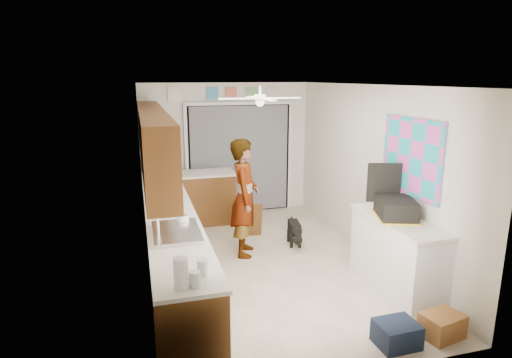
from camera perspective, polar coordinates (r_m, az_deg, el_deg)
floor at (r=6.25m, az=1.01°, el=-11.14°), size 5.00×5.00×0.00m
ceiling at (r=5.68m, az=1.11°, el=12.42°), size 5.00×5.00×0.00m
wall_back at (r=8.22m, az=-3.96°, el=3.97°), size 3.20×0.00×3.20m
wall_front at (r=3.63m, az=12.60°, el=-8.78°), size 3.20×0.00×3.20m
wall_left at (r=5.61m, az=-14.80°, el=-0.95°), size 0.00×5.00×5.00m
wall_right at (r=6.48m, az=14.75°, el=0.96°), size 0.00×5.00×5.00m
left_base_cabinets at (r=5.86m, az=-11.37°, el=-8.36°), size 0.60×4.80×0.90m
left_countertop at (r=5.71m, az=-11.49°, el=-3.97°), size 0.62×4.80×0.04m
upper_cabinets at (r=5.70m, az=-13.56°, el=4.99°), size 0.32×4.00×0.80m
sink_basin at (r=4.75m, az=-10.56°, el=-7.08°), size 0.50×0.76×0.06m
faucet at (r=4.71m, az=-12.92°, el=-6.16°), size 0.03×0.03×0.22m
peninsula_base at (r=7.83m, az=-6.70°, el=-2.58°), size 1.00×0.60×0.90m
peninsula_top at (r=7.72m, az=-6.80°, el=0.78°), size 1.04×0.64×0.04m
back_opening_recess at (r=8.28m, az=-2.20°, el=2.66°), size 2.00×0.06×2.10m
curtain_panel at (r=8.24m, az=-2.14°, el=2.60°), size 1.90×0.03×2.05m
door_trim_left at (r=8.08m, az=-9.21°, el=2.22°), size 0.06×0.04×2.10m
door_trim_right at (r=8.54m, az=4.52°, el=2.96°), size 0.06×0.04×2.10m
door_trim_head at (r=8.12m, az=-2.22°, el=10.05°), size 2.10×0.04×0.06m
header_frame_1 at (r=8.04m, az=-5.82°, el=11.24°), size 0.22×0.02×0.22m
header_frame_2 at (r=8.11m, az=-3.34°, el=11.31°), size 0.22×0.02×0.22m
header_frame_3 at (r=8.20m, az=-0.55°, el=11.36°), size 0.22×0.02×0.22m
header_frame_4 at (r=8.32m, az=2.16°, el=11.38°), size 0.22×0.02×0.22m
route66_sign at (r=7.95m, az=-10.89°, el=11.05°), size 0.22×0.02×0.26m
right_counter_base at (r=5.62m, az=18.22°, el=-9.79°), size 0.50×1.40×0.90m
right_counter_top at (r=5.45m, az=18.50°, el=-5.25°), size 0.54×1.44×0.04m
abstract_painting at (r=5.57m, az=19.97°, el=2.79°), size 0.03×1.15×0.95m
ceiling_fan at (r=5.88m, az=0.54°, el=10.71°), size 1.14×1.14×0.24m
microwave at (r=7.85m, az=-12.56°, el=2.03°), size 0.50×0.62×0.30m
cup at (r=5.03m, az=-9.74°, el=-5.37°), size 0.17×0.17×0.11m
jar_a at (r=3.77m, az=-7.11°, el=-11.64°), size 0.11×0.11×0.14m
jar_b at (r=3.59m, az=-8.15°, el=-13.10°), size 0.10×0.10×0.13m
paper_towel_roll at (r=3.55m, az=-9.98°, el=-12.31°), size 0.14×0.14×0.26m
suitcase at (r=5.44m, az=18.13°, el=-3.74°), size 0.57×0.65×0.24m
suitcase_rim at (r=5.47m, az=18.04°, el=-4.84°), size 0.60×0.69×0.02m
suitcase_lid at (r=5.61m, az=16.69°, el=-0.47°), size 0.41×0.16×0.50m
cardboard_box at (r=5.00m, az=23.54°, el=-17.48°), size 0.45×0.37×0.25m
navy_crate at (r=4.72m, az=18.24°, el=-19.03°), size 0.41×0.34×0.25m
cabinet_door_panel at (r=7.10m, az=-0.80°, el=-5.50°), size 0.41×0.19×0.58m
man at (r=6.28m, az=-1.53°, el=-2.51°), size 0.58×0.73×1.75m
dog at (r=6.85m, az=5.12°, el=-7.04°), size 0.32×0.56×0.42m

